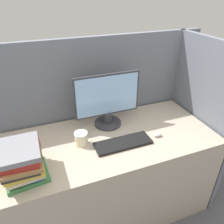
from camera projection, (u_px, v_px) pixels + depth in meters
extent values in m
cube|color=slate|center=(96.00, 117.00, 1.95)|extent=(1.95, 0.04, 1.40)
cube|color=slate|center=(196.00, 120.00, 1.91)|extent=(0.04, 0.77, 1.40)
cube|color=tan|center=(111.00, 174.00, 1.80)|extent=(1.55, 0.71, 0.75)
cylinder|color=#333338|center=(108.00, 123.00, 1.77)|extent=(0.21, 0.21, 0.02)
cylinder|color=#333338|center=(108.00, 117.00, 1.74)|extent=(0.07, 0.07, 0.09)
cube|color=#333338|center=(107.00, 95.00, 1.65)|extent=(0.51, 0.02, 0.33)
cube|color=#8CB7E5|center=(108.00, 95.00, 1.64)|extent=(0.49, 0.01, 0.31)
cube|color=black|center=(123.00, 143.00, 1.54)|extent=(0.41, 0.14, 0.02)
ellipsoid|color=silver|center=(158.00, 135.00, 1.62)|extent=(0.06, 0.04, 0.03)
cylinder|color=beige|center=(81.00, 139.00, 1.53)|extent=(0.09, 0.09, 0.09)
cylinder|color=white|center=(81.00, 133.00, 1.50)|extent=(0.09, 0.09, 0.01)
cube|color=#38723F|center=(27.00, 173.00, 1.29)|extent=(0.25, 0.26, 0.03)
cube|color=#264C8C|center=(26.00, 170.00, 1.29)|extent=(0.18, 0.23, 0.02)
cube|color=#C6B78C|center=(24.00, 169.00, 1.27)|extent=(0.22, 0.25, 0.02)
cube|color=gold|center=(24.00, 165.00, 1.26)|extent=(0.22, 0.24, 0.03)
cube|color=#262628|center=(21.00, 161.00, 1.25)|extent=(0.20, 0.28, 0.02)
cube|color=olive|center=(21.00, 160.00, 1.23)|extent=(0.23, 0.27, 0.02)
cube|color=maroon|center=(18.00, 156.00, 1.22)|extent=(0.25, 0.26, 0.04)
cube|color=slate|center=(20.00, 149.00, 1.21)|extent=(0.21, 0.26, 0.03)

